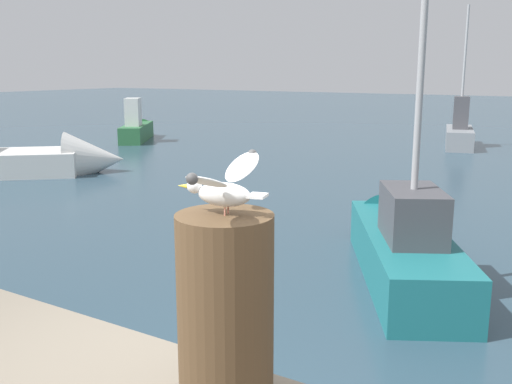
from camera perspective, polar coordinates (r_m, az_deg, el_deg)
mooring_post at (r=2.53m, az=-3.03°, el=-11.52°), size 0.42×0.42×0.84m
seagull at (r=2.37m, az=-3.24°, el=0.67°), size 0.39×0.68×0.23m
boat_green at (r=22.12m, az=-11.59°, el=6.18°), size 2.60×3.45×1.60m
boat_teal at (r=7.75m, az=13.93°, el=-4.58°), size 2.72×4.00×3.78m
boat_grey at (r=21.12m, az=19.37°, el=5.58°), size 1.65×3.74×4.66m
boat_white at (r=15.64m, az=-23.34°, el=3.01°), size 5.69×5.24×1.60m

